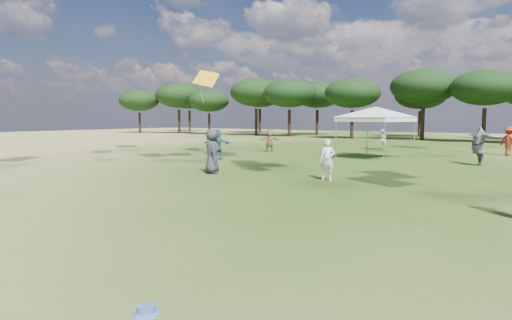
{
  "coord_description": "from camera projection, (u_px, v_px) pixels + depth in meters",
  "views": [
    {
      "loc": [
        2.71,
        -0.68,
        2.35
      ],
      "look_at": [
        0.09,
        3.1,
        1.89
      ],
      "focal_mm": 30.0,
      "sensor_mm": 36.0,
      "label": 1
    }
  ],
  "objects": [
    {
      "name": "tent_left",
      "position": [
        376.0,
        109.0,
        24.36
      ],
      "size": [
        6.51,
        6.51,
        3.26
      ],
      "rotation": [
        0.0,
        0.0,
        -0.24
      ],
      "color": "gray",
      "rests_on": "ground"
    },
    {
      "name": "festival_crowd",
      "position": [
        492.0,
        148.0,
        20.22
      ],
      "size": [
        29.31,
        22.33,
        1.9
      ],
      "color": "#49494D",
      "rests_on": "ground"
    }
  ]
}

